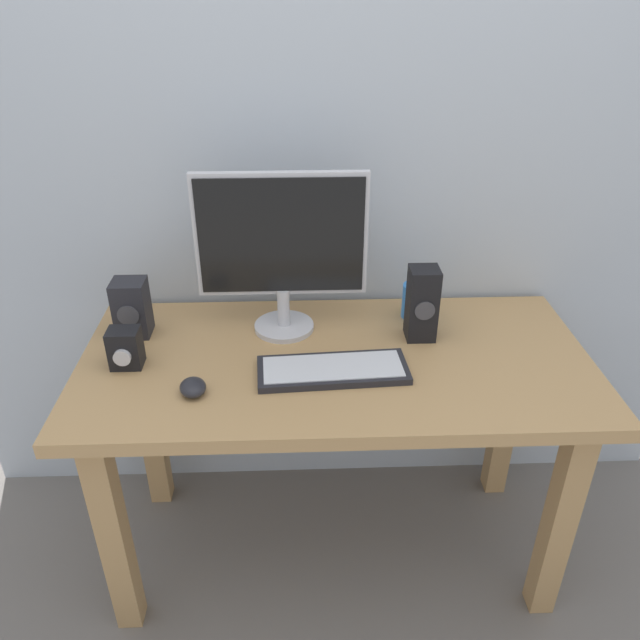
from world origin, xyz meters
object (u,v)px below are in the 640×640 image
Objects in this scene: desk at (335,393)px; coffee_mug at (416,301)px; keyboard_primary at (333,370)px; audio_controller at (125,348)px; speaker_right at (422,304)px; mouse at (193,387)px; monitor at (282,246)px; speaker_left at (132,308)px.

coffee_mug reaches higher than desk.
audio_controller is (-0.56, 0.06, 0.04)m from keyboard_primary.
coffee_mug is (0.27, 0.30, 0.04)m from keyboard_primary.
audio_controller is 1.02× the size of coffee_mug.
keyboard_primary is 1.87× the size of speaker_right.
speaker_right is (0.62, 0.26, 0.09)m from mouse.
mouse is at bearing -124.97° from monitor.
monitor is at bearing 24.08° from audio_controller.
keyboard_primary is (0.13, -0.25, -0.25)m from monitor.
monitor reaches higher than coffee_mug.
speaker_left is at bearing -177.69° from monitor.
desk is 8.31× the size of speaker_left.
mouse reaches higher than keyboard_primary.
audio_controller is (-0.57, -0.02, 0.18)m from desk.
desk is 0.36m from speaker_right.
coffee_mug is at bearing 7.43° from monitor.
desk is 0.64m from speaker_left.
monitor is 4.48× the size of coffee_mug.
keyboard_primary is at bearing -21.88° from speaker_left.
speaker_right is 2.03× the size of coffee_mug.
coffee_mug is at bearing 16.28° from audio_controller.
audio_controller is (-0.82, -0.12, -0.05)m from speaker_right.
keyboard_primary is at bearing -145.94° from speaker_right.
monitor is 0.51m from audio_controller.
desk is 0.15m from keyboard_primary.
speaker_left is at bearing 176.52° from speaker_right.
desk is at bearing -158.15° from speaker_right.
keyboard_primary is 3.79× the size of coffee_mug.
desk is at bearing -49.53° from monitor.
desk is 12.87× the size of audio_controller.
speaker_right is at bearing -3.48° from speaker_left.
desk is at bearing 8.15° from mouse.
mouse is 0.24m from audio_controller.
speaker_right is at bearing 34.06° from keyboard_primary.
monitor is at bearing 170.20° from speaker_right.
speaker_right is at bearing 21.85° from desk.
audio_controller is at bearing -171.66° from speaker_right.
speaker_right is at bearing 8.34° from audio_controller.
mouse is 0.37× the size of speaker_right.
monitor is 0.46m from coffee_mug.
keyboard_primary reaches higher than desk.
speaker_right is (0.40, -0.07, -0.16)m from monitor.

